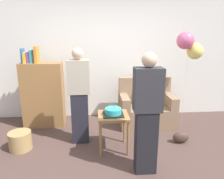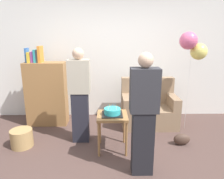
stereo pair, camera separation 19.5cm
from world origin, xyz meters
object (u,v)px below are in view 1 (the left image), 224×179
at_px(birthday_cake, 113,112).
at_px(handbag, 181,137).
at_px(person_holding_cake, 147,114).
at_px(wicker_basket, 20,141).
at_px(balloon_bunch, 190,46).
at_px(couch, 146,108).
at_px(side_table, 113,120).
at_px(bookshelf, 43,94).
at_px(person_blowing_candles, 79,96).

xyz_separation_m(birthday_cake, handbag, (1.19, 0.11, -0.55)).
height_order(person_holding_cake, handbag, person_holding_cake).
xyz_separation_m(wicker_basket, balloon_bunch, (3.00, 0.62, 1.48)).
distance_m(couch, person_holding_cake, 1.71).
xyz_separation_m(side_table, handbag, (1.19, 0.11, -0.41)).
xyz_separation_m(birthday_cake, person_holding_cake, (0.39, -0.60, 0.18)).
xyz_separation_m(bookshelf, handbag, (2.53, -0.95, -0.58)).
distance_m(side_table, balloon_bunch, 2.00).
relative_size(birthday_cake, wicker_basket, 0.89).
height_order(person_blowing_candles, person_holding_cake, same).
distance_m(person_blowing_candles, person_holding_cake, 1.31).
bearing_deg(balloon_bunch, side_table, -153.88).
relative_size(bookshelf, balloon_bunch, 0.86).
bearing_deg(side_table, bookshelf, 141.37).
height_order(couch, bookshelf, bookshelf).
relative_size(couch, side_table, 1.83).
bearing_deg(couch, side_table, -127.88).
bearing_deg(couch, person_holding_cake, -103.51).
relative_size(birthday_cake, person_blowing_candles, 0.20).
bearing_deg(handbag, person_blowing_candles, 173.54).
xyz_separation_m(couch, birthday_cake, (-0.77, -0.99, 0.31)).
distance_m(couch, person_blowing_candles, 1.56).
bearing_deg(person_holding_cake, side_table, -57.67).
distance_m(wicker_basket, balloon_bunch, 3.40).
relative_size(couch, person_holding_cake, 0.67).
xyz_separation_m(bookshelf, birthday_cake, (1.34, -1.07, -0.03)).
xyz_separation_m(birthday_cake, wicker_basket, (-1.52, 0.11, -0.50)).
height_order(side_table, balloon_bunch, balloon_bunch).
distance_m(couch, birthday_cake, 1.30).
bearing_deg(person_holding_cake, person_blowing_candles, -44.88).
height_order(birthday_cake, handbag, birthday_cake).
relative_size(handbag, balloon_bunch, 0.15).
height_order(couch, side_table, couch).
distance_m(person_blowing_candles, balloon_bunch, 2.22).
height_order(couch, wicker_basket, couch).
xyz_separation_m(person_holding_cake, handbag, (0.80, 0.71, -0.73)).
relative_size(bookshelf, wicker_basket, 4.49).
relative_size(side_table, person_holding_cake, 0.37).
xyz_separation_m(bookshelf, side_table, (1.34, -1.07, -0.17)).
bearing_deg(handbag, side_table, -174.49).
xyz_separation_m(couch, side_table, (-0.77, -0.99, 0.17)).
distance_m(person_blowing_candles, wicker_basket, 1.20).
bearing_deg(handbag, person_holding_cake, -138.27).
bearing_deg(balloon_bunch, wicker_basket, -168.39).
bearing_deg(person_blowing_candles, bookshelf, 133.41).
height_order(wicker_basket, balloon_bunch, balloon_bunch).
bearing_deg(bookshelf, person_blowing_candles, -43.78).
xyz_separation_m(side_table, person_blowing_candles, (-0.55, 0.31, 0.32)).
bearing_deg(side_table, person_blowing_candles, 150.34).
distance_m(person_blowing_candles, handbag, 1.90).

